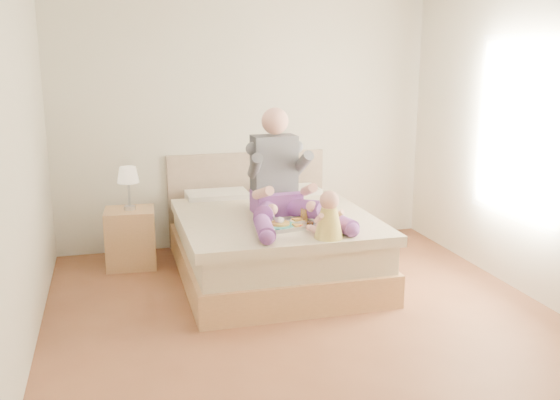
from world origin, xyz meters
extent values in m
cube|color=brown|center=(0.00, 0.00, 0.00)|extent=(4.00, 4.20, 0.01)
cube|color=silver|center=(0.00, 2.10, 1.35)|extent=(4.00, 0.02, 2.70)
cube|color=silver|center=(0.00, -2.10, 1.35)|extent=(4.00, 0.02, 2.70)
cube|color=silver|center=(-2.00, 0.00, 1.35)|extent=(0.02, 4.20, 2.70)
cube|color=silver|center=(2.00, 0.00, 1.35)|extent=(0.02, 4.20, 2.70)
cube|color=white|center=(1.99, 0.20, 1.40)|extent=(0.02, 1.30, 1.60)
cube|color=white|center=(1.98, 0.20, 1.40)|extent=(0.01, 1.18, 1.48)
cube|color=#A97B4E|center=(0.00, 1.02, 0.14)|extent=(1.68, 2.13, 0.28)
cube|color=#C7B594|center=(0.00, 1.02, 0.40)|extent=(1.60, 2.05, 0.24)
cube|color=#C7B594|center=(0.00, 0.87, 0.57)|extent=(1.70, 1.80, 0.09)
cube|color=white|center=(-0.38, 1.76, 0.59)|extent=(0.62, 0.40, 0.14)
cube|color=white|center=(0.38, 1.76, 0.59)|extent=(0.62, 0.40, 0.14)
cube|color=#846F5B|center=(0.00, 2.09, 0.50)|extent=(1.70, 0.08, 1.00)
cube|color=#A97B4E|center=(-1.26, 1.61, 0.29)|extent=(0.49, 0.45, 0.57)
cylinder|color=#B8BABF|center=(-1.25, 1.60, 0.59)|extent=(0.11, 0.11, 0.04)
cylinder|color=#B8BABF|center=(-1.25, 1.60, 0.72)|extent=(0.02, 0.02, 0.23)
cone|color=beige|center=(-1.25, 1.60, 0.91)|extent=(0.20, 0.20, 0.15)
cube|color=#6E378A|center=(0.03, 0.98, 0.71)|extent=(0.43, 0.34, 0.20)
cube|color=#383840|center=(0.03, 1.05, 1.05)|extent=(0.40, 0.26, 0.53)
sphere|color=#E7A390|center=(0.03, 1.01, 1.45)|extent=(0.24, 0.24, 0.24)
cylinder|color=#6E378A|center=(-0.13, 0.71, 0.70)|extent=(0.33, 0.59, 0.24)
cylinder|color=#6E378A|center=(-0.25, 0.29, 0.68)|extent=(0.21, 0.52, 0.14)
sphere|color=#6E378A|center=(-0.29, 0.05, 0.67)|extent=(0.12, 0.12, 0.12)
cylinder|color=#383840|center=(-0.18, 0.88, 1.07)|extent=(0.12, 0.33, 0.27)
cylinder|color=#E7A390|center=(-0.16, 0.68, 0.87)|extent=(0.13, 0.35, 0.18)
sphere|color=#E7A390|center=(-0.13, 0.51, 0.76)|extent=(0.10, 0.10, 0.10)
cylinder|color=#6E378A|center=(0.22, 0.72, 0.70)|extent=(0.36, 0.59, 0.24)
cylinder|color=#6E378A|center=(0.36, 0.31, 0.68)|extent=(0.24, 0.52, 0.14)
sphere|color=#6E378A|center=(0.42, 0.07, 0.67)|extent=(0.12, 0.12, 0.12)
cylinder|color=#383840|center=(0.26, 0.90, 1.07)|extent=(0.14, 0.34, 0.27)
cylinder|color=#E7A390|center=(0.25, 0.69, 0.87)|extent=(0.10, 0.34, 0.18)
sphere|color=#E7A390|center=(0.23, 0.53, 0.76)|extent=(0.10, 0.10, 0.10)
cube|color=#B8BABF|center=(0.02, 0.50, 0.62)|extent=(0.49, 0.41, 0.01)
cylinder|color=#3DB0A7|center=(-0.06, 0.49, 0.63)|extent=(0.25, 0.25, 0.01)
cylinder|color=gold|center=(-0.06, 0.49, 0.64)|extent=(0.17, 0.17, 0.02)
cylinder|color=silver|center=(-0.14, 0.60, 0.66)|extent=(0.07, 0.07, 0.09)
torus|color=silver|center=(-0.09, 0.61, 0.67)|extent=(0.02, 0.06, 0.06)
cylinder|color=brown|center=(-0.14, 0.60, 0.70)|extent=(0.07, 0.07, 0.01)
cylinder|color=silver|center=(0.12, 0.59, 0.63)|extent=(0.14, 0.14, 0.01)
cube|color=gold|center=(0.12, 0.59, 0.64)|extent=(0.09, 0.08, 0.02)
cylinder|color=silver|center=(0.06, 0.41, 0.63)|extent=(0.14, 0.14, 0.01)
ellipsoid|color=red|center=(0.08, 0.40, 0.64)|extent=(0.04, 0.03, 0.01)
cylinder|color=white|center=(0.18, 0.59, 0.68)|extent=(0.06, 0.06, 0.11)
cylinder|color=gold|center=(0.18, 0.59, 0.67)|extent=(0.06, 0.06, 0.11)
cylinder|color=white|center=(0.18, 0.44, 0.64)|extent=(0.06, 0.06, 0.04)
cylinder|color=#4B200A|center=(0.18, 0.44, 0.64)|extent=(0.06, 0.06, 0.03)
cone|color=#E2C647|center=(0.23, 0.10, 0.73)|extent=(0.23, 0.23, 0.25)
sphere|color=#E7A390|center=(0.23, 0.10, 0.92)|extent=(0.15, 0.15, 0.15)
cylinder|color=#E7A390|center=(0.15, 0.19, 0.65)|extent=(0.08, 0.18, 0.06)
sphere|color=#E7A390|center=(0.12, 0.27, 0.65)|extent=(0.05, 0.05, 0.05)
cylinder|color=#E7A390|center=(0.14, 0.08, 0.78)|extent=(0.05, 0.13, 0.11)
cylinder|color=#E7A390|center=(0.23, 0.22, 0.65)|extent=(0.12, 0.18, 0.06)
sphere|color=#E7A390|center=(0.21, 0.30, 0.65)|extent=(0.05, 0.05, 0.05)
cylinder|color=#E7A390|center=(0.31, 0.14, 0.78)|extent=(0.10, 0.13, 0.11)
camera|label=1|loc=(-1.39, -4.37, 2.05)|focal=40.00mm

